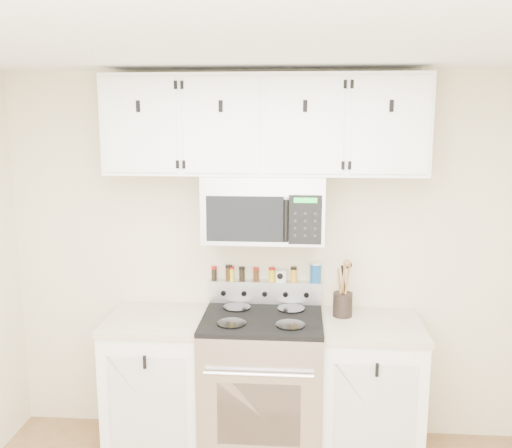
{
  "coord_description": "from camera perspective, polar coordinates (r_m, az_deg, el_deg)",
  "views": [
    {
      "loc": [
        0.23,
        -2.02,
        2.2
      ],
      "look_at": [
        -0.04,
        1.45,
        1.54
      ],
      "focal_mm": 40.0,
      "sensor_mm": 36.0,
      "label": 1
    }
  ],
  "objects": [
    {
      "name": "back_wall",
      "position": [
        3.89,
        0.97,
        -3.46
      ],
      "size": [
        3.5,
        0.01,
        2.5
      ],
      "primitive_type": "cube",
      "color": "beige",
      "rests_on": "floor"
    },
    {
      "name": "ceiling",
      "position": [
        2.05,
        -2.06,
        18.95
      ],
      "size": [
        3.5,
        3.5,
        0.01
      ],
      "primitive_type": "cube",
      "color": "white",
      "rests_on": "back_wall"
    },
    {
      "name": "range",
      "position": [
        3.85,
        0.63,
        -15.71
      ],
      "size": [
        0.76,
        0.65,
        1.1
      ],
      "color": "#B7B7BA",
      "rests_on": "floor"
    },
    {
      "name": "base_cabinet_left",
      "position": [
        3.99,
        -9.67,
        -15.34
      ],
      "size": [
        0.64,
        0.62,
        0.92
      ],
      "color": "white",
      "rests_on": "floor"
    },
    {
      "name": "base_cabinet_right",
      "position": [
        3.91,
        11.22,
        -15.96
      ],
      "size": [
        0.64,
        0.62,
        0.92
      ],
      "color": "white",
      "rests_on": "floor"
    },
    {
      "name": "microwave",
      "position": [
        3.62,
        0.81,
        1.63
      ],
      "size": [
        0.76,
        0.44,
        0.42
      ],
      "color": "#9E9EA3",
      "rests_on": "back_wall"
    },
    {
      "name": "upper_cabinets",
      "position": [
        3.6,
        0.85,
        9.89
      ],
      "size": [
        2.0,
        0.35,
        0.62
      ],
      "color": "white",
      "rests_on": "back_wall"
    },
    {
      "name": "utensil_crock",
      "position": [
        3.78,
        8.66,
        -7.76
      ],
      "size": [
        0.13,
        0.13,
        0.37
      ],
      "color": "black",
      "rests_on": "base_cabinet_right"
    },
    {
      "name": "kitchen_timer",
      "position": [
        3.88,
        2.43,
        -5.19
      ],
      "size": [
        0.08,
        0.07,
        0.08
      ],
      "primitive_type": "cube",
      "rotation": [
        0.0,
        0.0,
        0.25
      ],
      "color": "silver",
      "rests_on": "range"
    },
    {
      "name": "salt_canister",
      "position": [
        3.87,
        5.98,
        -4.85
      ],
      "size": [
        0.07,
        0.07,
        0.13
      ],
      "color": "#155091",
      "rests_on": "range"
    },
    {
      "name": "spice_jar_0",
      "position": [
        3.92,
        -4.21,
        -4.92
      ],
      "size": [
        0.04,
        0.04,
        0.1
      ],
      "color": "black",
      "rests_on": "range"
    },
    {
      "name": "spice_jar_1",
      "position": [
        3.9,
        -2.73,
        -4.89
      ],
      "size": [
        0.05,
        0.05,
        0.11
      ],
      "color": "#39240D",
      "rests_on": "range"
    },
    {
      "name": "spice_jar_2",
      "position": [
        3.9,
        -2.5,
        -4.95
      ],
      "size": [
        0.04,
        0.04,
        0.1
      ],
      "color": "yellow",
      "rests_on": "range"
    },
    {
      "name": "spice_jar_3",
      "position": [
        3.89,
        -1.41,
        -4.99
      ],
      "size": [
        0.04,
        0.04,
        0.1
      ],
      "color": "black",
      "rests_on": "range"
    },
    {
      "name": "spice_jar_4",
      "position": [
        3.88,
        0.01,
        -5.03
      ],
      "size": [
        0.04,
        0.04,
        0.09
      ],
      "color": "#3F240F",
      "rests_on": "range"
    },
    {
      "name": "spice_jar_5",
      "position": [
        3.88,
        1.59,
        -5.05
      ],
      "size": [
        0.04,
        0.04,
        0.1
      ],
      "color": "gold",
      "rests_on": "range"
    },
    {
      "name": "spice_jar_6",
      "position": [
        3.87,
        3.79,
        -5.05
      ],
      "size": [
        0.04,
        0.04,
        0.1
      ],
      "color": "orange",
      "rests_on": "range"
    }
  ]
}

